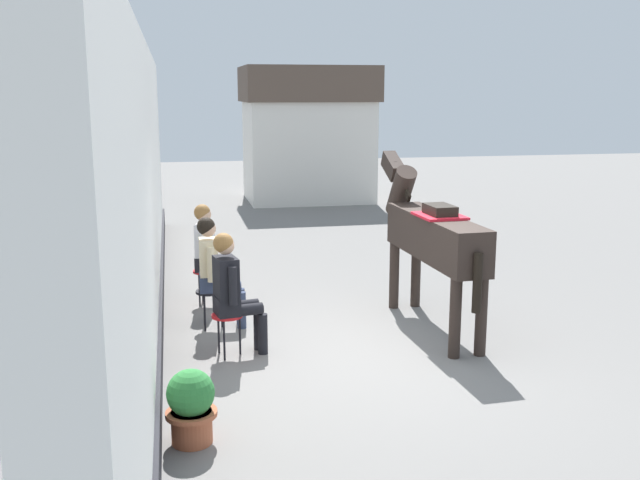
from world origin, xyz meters
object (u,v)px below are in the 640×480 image
at_px(seated_visitor_middle, 214,267).
at_px(flower_planter_near, 191,405).
at_px(seated_visitor_far, 210,249).
at_px(saddled_horse_center, 431,235).
at_px(seated_visitor_near, 232,288).

height_order(seated_visitor_middle, flower_planter_near, seated_visitor_middle).
relative_size(seated_visitor_middle, seated_visitor_far, 1.00).
distance_m(seated_visitor_middle, seated_visitor_far, 1.03).
bearing_deg(seated_visitor_middle, saddled_horse_center, -10.32).
bearing_deg(seated_visitor_near, seated_visitor_far, 93.63).
bearing_deg(flower_planter_near, seated_visitor_near, 75.33).
bearing_deg(flower_planter_near, saddled_horse_center, 40.06).
bearing_deg(seated_visitor_middle, seated_visitor_near, -82.61).
distance_m(seated_visitor_near, saddled_horse_center, 2.56).
xyz_separation_m(seated_visitor_near, flower_planter_near, (-0.52, -1.98, -0.44)).
bearing_deg(flower_planter_near, seated_visitor_far, 84.47).
height_order(seated_visitor_near, saddled_horse_center, saddled_horse_center).
relative_size(seated_visitor_near, seated_visitor_middle, 1.00).
height_order(seated_visitor_near, flower_planter_near, seated_visitor_near).
bearing_deg(saddled_horse_center, seated_visitor_far, 149.92).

